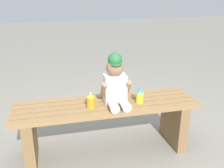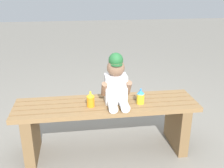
{
  "view_description": "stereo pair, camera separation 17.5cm",
  "coord_description": "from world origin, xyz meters",
  "px_view_note": "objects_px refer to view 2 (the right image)",
  "views": [
    {
      "loc": [
        -0.39,
        -1.86,
        1.35
      ],
      "look_at": [
        0.04,
        -0.05,
        0.62
      ],
      "focal_mm": 42.47,
      "sensor_mm": 36.0,
      "label": 1
    },
    {
      "loc": [
        -0.22,
        -1.89,
        1.35
      ],
      "look_at": [
        0.04,
        -0.05,
        0.62
      ],
      "focal_mm": 42.47,
      "sensor_mm": 36.0,
      "label": 2
    }
  ],
  "objects_px": {
    "park_bench": "(107,120)",
    "sippy_cup_right": "(140,97)",
    "child_figure": "(116,82)",
    "sippy_cup_left": "(91,99)"
  },
  "relations": [
    {
      "from": "child_figure",
      "to": "sippy_cup_left",
      "type": "distance_m",
      "value": 0.24
    },
    {
      "from": "park_bench",
      "to": "child_figure",
      "type": "relative_size",
      "value": 3.58
    },
    {
      "from": "sippy_cup_left",
      "to": "child_figure",
      "type": "bearing_deg",
      "value": 9.26
    },
    {
      "from": "park_bench",
      "to": "child_figure",
      "type": "height_order",
      "value": "child_figure"
    },
    {
      "from": "sippy_cup_left",
      "to": "sippy_cup_right",
      "type": "distance_m",
      "value": 0.39
    },
    {
      "from": "park_bench",
      "to": "sippy_cup_right",
      "type": "distance_m",
      "value": 0.34
    },
    {
      "from": "child_figure",
      "to": "sippy_cup_left",
      "type": "height_order",
      "value": "child_figure"
    },
    {
      "from": "park_bench",
      "to": "sippy_cup_left",
      "type": "bearing_deg",
      "value": -162.19
    },
    {
      "from": "park_bench",
      "to": "sippy_cup_right",
      "type": "bearing_deg",
      "value": -8.76
    },
    {
      "from": "park_bench",
      "to": "child_figure",
      "type": "bearing_deg",
      "value": -5.98
    }
  ]
}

